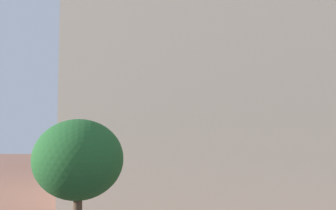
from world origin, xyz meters
name	(u,v)px	position (x,y,z in m)	size (l,w,h in m)	color
landmark_building	(241,55)	(3.54, 27.53, 10.78)	(23.94, 13.81, 37.07)	#B2A893
tree_curb_far	(78,160)	(-3.93, 12.20, 3.82)	(3.28, 3.28, 5.32)	brown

